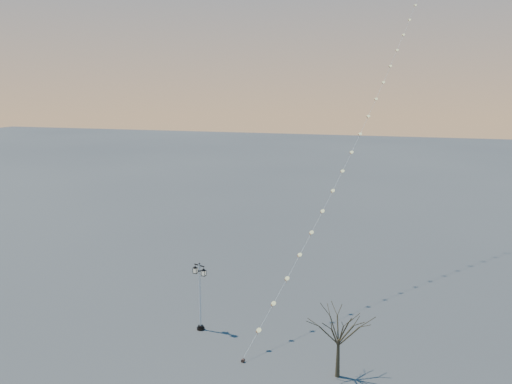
% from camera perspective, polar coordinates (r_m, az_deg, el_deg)
% --- Properties ---
extents(ground, '(300.00, 300.00, 0.00)m').
position_cam_1_polar(ground, '(32.24, -2.20, -17.16)').
color(ground, '#454646').
rests_on(ground, ground).
extents(street_lamp, '(1.09, 0.67, 4.50)m').
position_cam_1_polar(street_lamp, '(34.39, -6.06, -10.76)').
color(street_lamp, black).
rests_on(street_lamp, ground).
extents(bare_tree, '(2.37, 2.37, 3.93)m').
position_cam_1_polar(bare_tree, '(29.25, 8.91, -14.41)').
color(bare_tree, '#322B1C').
rests_on(bare_tree, ground).
extents(kite_train, '(11.54, 44.80, 36.47)m').
position_cam_1_polar(kite_train, '(48.40, 13.70, 14.20)').
color(kite_train, '#38231C').
rests_on(kite_train, ground).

